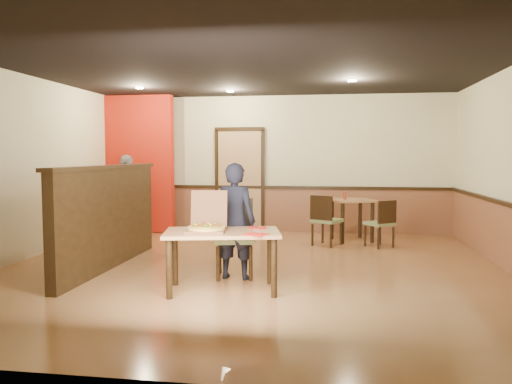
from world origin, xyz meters
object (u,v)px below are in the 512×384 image
at_px(side_chair_left, 325,218).
at_px(diner, 235,221).
at_px(passerby, 127,196).
at_px(condiment, 345,195).
at_px(side_table, 352,208).
at_px(pizza_box, 207,226).
at_px(side_chair_right, 382,221).
at_px(main_table, 222,240).
at_px(diner_chair, 235,234).

xyz_separation_m(side_chair_left, diner, (-1.12, -2.50, 0.26)).
height_order(side_chair_left, passerby, passerby).
relative_size(diner, condiment, 10.37).
distance_m(side_table, condiment, 0.31).
distance_m(side_chair_left, passerby, 3.89).
height_order(diner, pizza_box, diner).
bearing_deg(side_table, side_chair_right, -50.94).
relative_size(main_table, pizza_box, 2.59).
bearing_deg(passerby, diner, -160.57).
distance_m(side_chair_right, condiment, 0.88).
bearing_deg(main_table, side_table, 54.85).
distance_m(side_chair_right, side_table, 0.79).
height_order(main_table, condiment, condiment).
distance_m(side_table, diner, 3.49).
bearing_deg(side_chair_left, passerby, 20.99).
relative_size(side_chair_left, pizza_box, 1.60).
relative_size(diner_chair, side_chair_left, 1.13).
bearing_deg(condiment, diner_chair, -117.78).
bearing_deg(diner, side_table, -111.35).
relative_size(side_chair_left, side_table, 0.96).
distance_m(diner_chair, condiment, 3.21).
bearing_deg(diner_chair, condiment, 52.40).
bearing_deg(pizza_box, side_table, 57.71).
bearing_deg(main_table, side_chair_right, 44.34).
relative_size(main_table, side_chair_left, 1.62).
bearing_deg(diner_chair, diner, -89.16).
distance_m(main_table, diner_chair, 0.76).
relative_size(diner, pizza_box, 2.68).
bearing_deg(main_table, diner_chair, 78.37).
bearing_deg(diner, main_table, 92.92).
bearing_deg(condiment, side_table, 42.54).
bearing_deg(main_table, condiment, 55.94).
xyz_separation_m(diner_chair, side_chair_right, (2.11, 2.35, -0.10)).
relative_size(diner, passerby, 0.94).
distance_m(side_chair_left, side_chair_right, 0.97).
bearing_deg(diner, side_chair_right, -123.87).
height_order(main_table, pizza_box, pizza_box).
bearing_deg(diner, side_chair_left, -108.20).
bearing_deg(side_chair_right, diner_chair, 11.77).
bearing_deg(side_chair_left, side_chair_right, -151.12).
height_order(side_chair_right, condiment, condiment).
height_order(side_chair_right, pizza_box, pizza_box).
bearing_deg(diner, pizza_box, 78.28).
bearing_deg(condiment, diner, -116.12).
bearing_deg(side_chair_right, side_chair_left, -35.79).
distance_m(main_table, passerby, 4.50).
relative_size(diner_chair, passerby, 0.63).
bearing_deg(diner_chair, side_chair_right, 38.29).
bearing_deg(diner_chair, side_chair_left, 54.17).
xyz_separation_m(diner_chair, diner, (0.03, -0.15, 0.19)).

